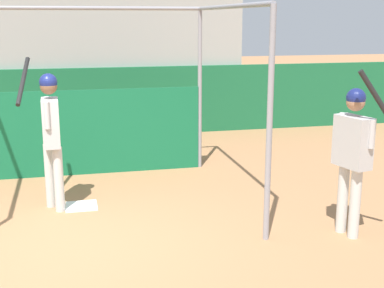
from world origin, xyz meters
The scene contains 7 objects.
ground_plane centered at (0.00, 0.00, 0.00)m, with size 60.00×60.00×0.00m, color #A8754C.
outfield_wall centered at (0.00, 5.97, 0.77)m, with size 24.00×0.12×1.54m.
bleacher_section centered at (0.00, 7.63, 1.61)m, with size 8.15×3.20×3.22m.
batting_cage centered at (0.42, 2.47, 1.19)m, with size 3.87×3.39×2.79m.
home_plate centered at (0.18, 1.35, 0.01)m, with size 0.44×0.44×0.02m.
player_batter centered at (-0.18, 1.36, 1.17)m, with size 0.56×0.98×2.07m.
player_waiting centered at (3.34, -0.42, 1.10)m, with size 0.53×0.72×2.06m.
Camera 1 is at (0.08, -5.98, 2.60)m, focal length 50.00 mm.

